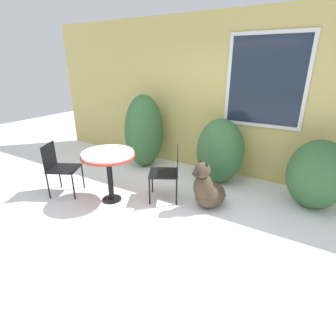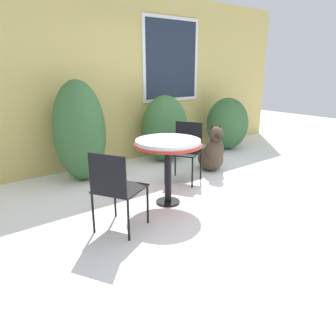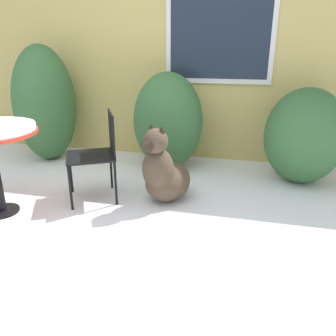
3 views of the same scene
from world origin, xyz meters
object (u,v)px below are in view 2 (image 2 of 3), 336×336
object	(u,v)px
patio_chair_near_table	(185,148)
patio_table	(168,148)
patio_chair_far_side	(116,187)
dog	(212,154)

from	to	relation	value
patio_chair_near_table	patio_table	bearing A→B (deg)	-84.18
patio_chair_far_side	patio_chair_near_table	bearing A→B (deg)	-92.41
patio_table	dog	size ratio (longest dim) A/B	1.04
patio_chair_near_table	patio_chair_far_side	size ratio (longest dim) A/B	1.00
patio_table	patio_chair_far_side	bearing A→B (deg)	-164.34
patio_table	dog	world-z (taller)	patio_table
patio_table	patio_chair_far_side	distance (m)	0.94
patio_chair_far_side	dog	world-z (taller)	patio_chair_far_side
patio_chair_far_side	patio_table	bearing A→B (deg)	-101.97
patio_table	patio_chair_near_table	bearing A→B (deg)	34.68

